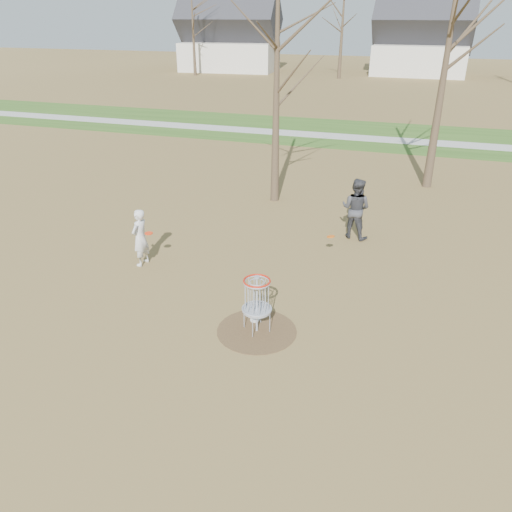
{
  "coord_description": "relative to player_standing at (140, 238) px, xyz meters",
  "views": [
    {
      "loc": [
        2.83,
        -8.88,
        6.43
      ],
      "look_at": [
        -0.5,
        1.5,
        1.1
      ],
      "focal_mm": 35.0,
      "sensor_mm": 36.0,
      "label": 1
    }
  ],
  "objects": [
    {
      "name": "ground",
      "position": [
        4.09,
        -2.17,
        -0.82
      ],
      "size": [
        160.0,
        160.0,
        0.0
      ],
      "primitive_type": "plane",
      "color": "brown",
      "rests_on": "ground"
    },
    {
      "name": "green_band",
      "position": [
        4.09,
        18.83,
        -0.82
      ],
      "size": [
        160.0,
        8.0,
        0.01
      ],
      "primitive_type": "cube",
      "color": "#2D5119",
      "rests_on": "ground"
    },
    {
      "name": "footpath",
      "position": [
        4.09,
        17.83,
        -0.81
      ],
      "size": [
        160.0,
        1.5,
        0.01
      ],
      "primitive_type": "cube",
      "color": "#9E9E99",
      "rests_on": "green_band"
    },
    {
      "name": "dirt_circle",
      "position": [
        4.09,
        -2.17,
        -0.82
      ],
      "size": [
        1.8,
        1.8,
        0.01
      ],
      "primitive_type": "cylinder",
      "color": "#47331E",
      "rests_on": "ground"
    },
    {
      "name": "player_standing",
      "position": [
        0.0,
        0.0,
        0.0
      ],
      "size": [
        0.46,
        0.64,
        1.64
      ],
      "primitive_type": "imported",
      "rotation": [
        0.0,
        0.0,
        -1.69
      ],
      "color": "silver",
      "rests_on": "ground"
    },
    {
      "name": "player_throwing",
      "position": [
        5.43,
        3.74,
        0.14
      ],
      "size": [
        1.09,
        0.94,
        1.92
      ],
      "primitive_type": "imported",
      "rotation": [
        0.0,
        0.0,
        2.88
      ],
      "color": "#37383D",
      "rests_on": "ground"
    },
    {
      "name": "disc_grounded",
      "position": [
        3.92,
        -1.78,
        -0.8
      ],
      "size": [
        0.22,
        0.22,
        0.02
      ],
      "primitive_type": "cylinder",
      "color": "silver",
      "rests_on": "dirt_circle"
    },
    {
      "name": "discs_in_play",
      "position": [
        2.78,
        0.93,
        0.06
      ],
      "size": [
        4.87,
        2.19,
        0.34
      ],
      "color": "#DF560B",
      "rests_on": "ground"
    },
    {
      "name": "disc_golf_basket",
      "position": [
        4.09,
        -2.17,
        0.09
      ],
      "size": [
        0.64,
        0.64,
        1.35
      ],
      "color": "#9EA3AD",
      "rests_on": "ground"
    },
    {
      "name": "bare_trees",
      "position": [
        5.87,
        33.62,
        4.52
      ],
      "size": [
        52.62,
        44.98,
        9.0
      ],
      "color": "#382B1E",
      "rests_on": "ground"
    },
    {
      "name": "houses_row",
      "position": [
        8.41,
        50.39,
        2.7
      ],
      "size": [
        56.51,
        10.01,
        7.26
      ],
      "color": "silver",
      "rests_on": "ground"
    }
  ]
}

